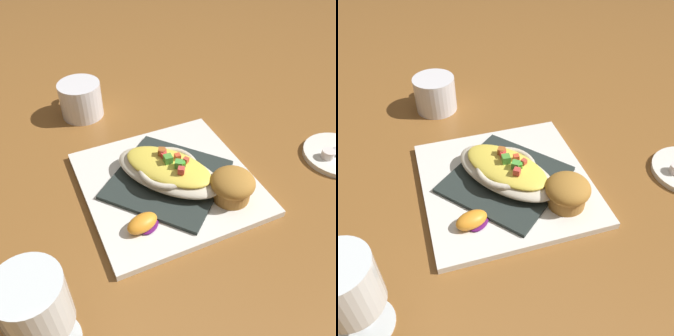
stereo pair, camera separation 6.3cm
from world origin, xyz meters
TOP-DOWN VIEW (x-y plane):
  - ground_plane at (0.00, 0.00)m, footprint 2.60×2.60m
  - square_plate at (0.00, 0.00)m, footprint 0.30×0.30m
  - folded_napkin at (0.00, 0.00)m, footprint 0.25×0.25m
  - gratin_dish at (0.00, 0.00)m, footprint 0.22×0.19m
  - muffin at (0.08, 0.08)m, footprint 0.07×0.07m
  - orange_garnish at (0.07, -0.08)m, footprint 0.06×0.07m
  - coffee_mug at (-0.29, -0.06)m, footprint 0.12×0.09m
  - stemmed_glass at (0.18, -0.25)m, footprint 0.08×0.08m
  - creamer_cup_0 at (0.08, 0.30)m, footprint 0.02×0.02m

SIDE VIEW (x-z plane):
  - ground_plane at x=0.00m, z-range 0.00..0.00m
  - square_plate at x=0.00m, z-range 0.00..0.01m
  - folded_napkin at x=0.00m, z-range 0.01..0.02m
  - creamer_cup_0 at x=0.08m, z-range 0.01..0.03m
  - orange_garnish at x=0.07m, z-range 0.01..0.03m
  - coffee_mug at x=-0.29m, z-range 0.00..0.07m
  - gratin_dish at x=0.00m, z-range 0.01..0.06m
  - muffin at x=0.08m, z-range 0.01..0.07m
  - stemmed_glass at x=0.18m, z-range 0.02..0.16m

